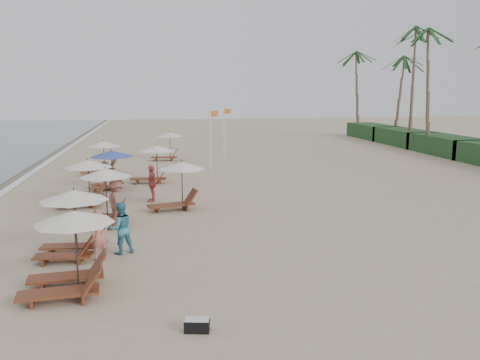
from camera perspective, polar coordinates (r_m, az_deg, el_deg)
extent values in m
plane|color=tan|center=(18.78, -0.29, -6.85)|extent=(160.00, 160.00, 0.00)
cube|color=#193D1C|center=(47.12, 22.40, 3.69)|extent=(3.20, 8.00, 1.60)
cube|color=#193D1C|center=(53.60, 18.18, 4.65)|extent=(3.20, 8.00, 1.60)
cube|color=#193D1C|center=(60.31, 14.87, 5.37)|extent=(3.20, 8.00, 1.60)
cylinder|color=brown|center=(47.45, 21.06, 9.27)|extent=(0.36, 0.36, 10.60)
cylinder|color=brown|center=(52.42, 19.04, 9.86)|extent=(0.36, 0.36, 11.40)
cylinder|color=brown|center=(57.45, 17.28, 8.73)|extent=(0.36, 0.36, 9.00)
cylinder|color=brown|center=(61.41, 13.57, 9.34)|extent=(0.36, 0.36, 9.80)
cylinder|color=black|center=(14.43, -18.11, -7.97)|extent=(0.05, 0.05, 2.26)
cone|color=white|center=(14.16, -18.34, -4.01)|extent=(2.16, 2.16, 0.35)
cylinder|color=black|center=(17.47, -18.19, -4.90)|extent=(0.05, 0.05, 2.22)
cone|color=white|center=(17.24, -18.37, -1.66)|extent=(2.25, 2.25, 0.35)
cylinder|color=black|center=(21.27, -14.95, -1.97)|extent=(0.05, 0.05, 2.30)
cone|color=white|center=(21.08, -15.08, 0.82)|extent=(2.10, 2.10, 0.35)
cylinder|color=black|center=(25.31, -16.81, -0.37)|extent=(0.05, 0.05, 2.11)
cone|color=white|center=(25.16, -16.92, 1.77)|extent=(2.32, 2.32, 0.35)
cylinder|color=black|center=(28.91, -14.33, 1.04)|extent=(0.05, 0.05, 2.13)
cone|color=#344D9B|center=(28.78, -14.42, 2.93)|extent=(2.45, 2.45, 0.35)
cylinder|color=black|center=(34.25, -15.20, 2.39)|extent=(0.05, 0.05, 2.14)
cone|color=white|center=(34.14, -15.28, 4.00)|extent=(2.27, 2.27, 0.35)
cylinder|color=black|center=(23.64, -6.60, -0.67)|extent=(0.05, 0.05, 2.15)
cone|color=white|center=(23.48, -6.65, 1.66)|extent=(2.24, 2.24, 0.35)
cylinder|color=black|center=(30.72, -9.42, 1.76)|extent=(0.05, 0.05, 2.15)
cone|color=white|center=(30.59, -9.47, 3.57)|extent=(2.24, 2.24, 0.35)
cylinder|color=black|center=(40.39, -7.96, 3.79)|extent=(0.05, 0.05, 2.15)
cone|color=white|center=(40.30, -8.00, 5.17)|extent=(2.24, 2.24, 0.35)
imported|color=tan|center=(17.05, -15.64, -5.98)|extent=(0.76, 0.70, 1.73)
imported|color=teal|center=(17.53, -13.44, -5.33)|extent=(1.06, 0.94, 1.79)
imported|color=#91584A|center=(21.57, -13.95, -2.41)|extent=(1.12, 1.35, 1.82)
imported|color=#C54E4F|center=(25.39, -10.00, -0.36)|extent=(0.57, 1.12, 1.84)
imported|color=tan|center=(29.05, -15.10, 0.51)|extent=(0.91, 0.91, 1.60)
cube|color=black|center=(12.07, -4.92, -16.20)|extent=(0.62, 0.40, 0.29)
cube|color=silver|center=(12.00, -4.93, -15.53)|extent=(0.60, 0.37, 0.04)
cylinder|color=silver|center=(34.21, -3.39, 4.58)|extent=(0.08, 0.08, 4.34)
cube|color=#CC6326|center=(34.12, -2.95, 7.54)|extent=(0.55, 0.02, 0.40)
cylinder|color=silver|center=(40.36, -1.85, 5.38)|extent=(0.08, 0.08, 4.24)
cube|color=#CC6326|center=(40.29, -1.47, 7.82)|extent=(0.55, 0.02, 0.40)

